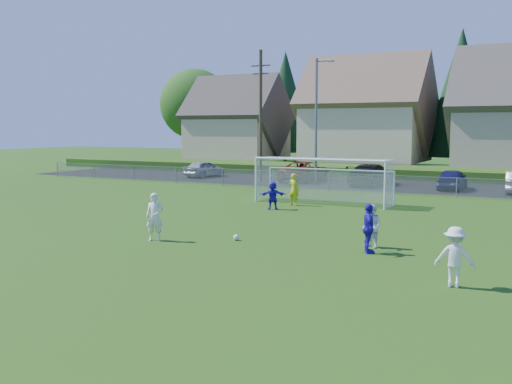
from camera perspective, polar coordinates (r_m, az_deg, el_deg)
ground at (r=19.03m, az=-11.27°, el=-6.54°), size 160.00×160.00×0.00m
asphalt_lot at (r=43.73m, az=11.89°, el=0.66°), size 60.00×60.00×0.00m
grass_embankment at (r=50.93m, az=14.19°, el=1.82°), size 70.00×6.00×0.80m
soccer_ball at (r=22.09m, az=-1.91°, el=-4.35°), size 0.22×0.22×0.22m
player_white_a at (r=22.22m, az=-9.62°, el=-2.36°), size 0.76×0.65×1.76m
player_white_b at (r=20.99m, az=10.97°, el=-3.23°), size 0.93×0.89×1.51m
player_white_c at (r=16.49m, az=18.41°, el=-5.89°), size 1.05×0.63×1.59m
player_blue_a at (r=20.09m, az=10.67°, el=-3.44°), size 0.80×1.05×1.66m
player_blue_b at (r=30.18m, az=1.61°, el=-0.34°), size 1.35×0.98×1.41m
goalkeeper at (r=31.75m, az=3.63°, el=0.25°), size 0.68×0.51×1.71m
car_a at (r=49.77m, az=-4.96°, el=2.22°), size 2.11×4.18×1.36m
car_c at (r=45.85m, az=4.62°, el=1.97°), size 2.57×5.48×1.52m
car_d at (r=43.25m, az=10.97°, el=1.63°), size 2.42×5.39×1.53m
car_e at (r=41.66m, az=18.19°, el=1.16°), size 1.79×4.15×1.39m
soccer_goal at (r=32.74m, az=6.53°, el=1.76°), size 7.42×1.90×2.50m
chainlink_fence at (r=38.42m, az=9.69°, el=0.88°), size 52.06×0.06×1.20m
streetlight at (r=43.53m, az=5.81°, el=7.11°), size 1.38×0.18×9.00m
utility_pole at (r=46.54m, az=0.44°, el=7.46°), size 1.60×0.26×10.00m
houses_row at (r=57.80m, az=18.04°, el=9.09°), size 53.90×11.45×13.27m
tree_row at (r=64.11m, az=18.14°, el=8.40°), size 65.98×12.36×13.80m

